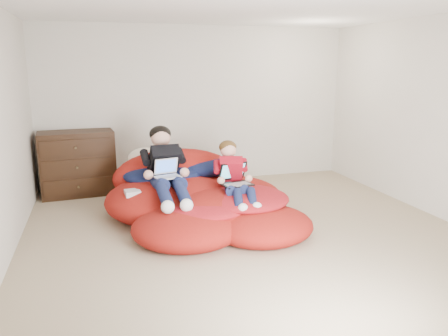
# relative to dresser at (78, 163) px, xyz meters

# --- Properties ---
(room_shell) EXTENTS (5.10, 5.10, 2.77)m
(room_shell) POSITION_rel_dresser_xyz_m (1.90, -2.22, -0.25)
(room_shell) COLOR tan
(room_shell) RESTS_ON ground
(dresser) EXTENTS (1.09, 0.63, 0.95)m
(dresser) POSITION_rel_dresser_xyz_m (0.00, 0.00, 0.00)
(dresser) COLOR black
(dresser) RESTS_ON ground
(beanbag_pile) EXTENTS (2.29, 2.36, 0.85)m
(beanbag_pile) POSITION_rel_dresser_xyz_m (1.47, -1.53, -0.22)
(beanbag_pile) COLOR #A61912
(beanbag_pile) RESTS_ON ground
(cream_pillow) EXTENTS (0.47, 0.30, 0.30)m
(cream_pillow) POSITION_rel_dresser_xyz_m (0.92, -0.62, 0.15)
(cream_pillow) COLOR white
(cream_pillow) RESTS_ON beanbag_pile
(older_boy) EXTENTS (0.40, 1.32, 0.80)m
(older_boy) POSITION_rel_dresser_xyz_m (1.08, -1.45, 0.23)
(older_boy) COLOR black
(older_boy) RESTS_ON beanbag_pile
(younger_boy) EXTENTS (0.37, 1.00, 0.67)m
(younger_boy) POSITION_rel_dresser_xyz_m (1.86, -1.77, 0.14)
(younger_boy) COLOR #B00F1F
(younger_boy) RESTS_ON beanbag_pile
(laptop_white) EXTENTS (0.33, 0.33, 0.21)m
(laptop_white) POSITION_rel_dresser_xyz_m (1.08, -1.58, 0.16)
(laptop_white) COLOR silver
(laptop_white) RESTS_ON older_boy
(laptop_black) EXTENTS (0.39, 0.41, 0.24)m
(laptop_black) POSITION_rel_dresser_xyz_m (1.86, -1.82, 0.09)
(laptop_black) COLOR black
(laptop_black) RESTS_ON younger_boy
(power_adapter) EXTENTS (0.19, 0.19, 0.07)m
(power_adapter) POSITION_rel_dresser_xyz_m (0.66, -1.60, -0.05)
(power_adapter) COLOR silver
(power_adapter) RESTS_ON beanbag_pile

